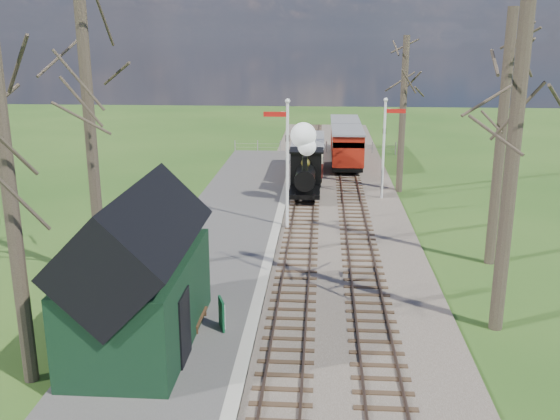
# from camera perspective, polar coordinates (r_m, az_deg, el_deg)

# --- Properties ---
(distant_hills) EXTENTS (114.40, 48.00, 22.02)m
(distant_hills) POSITION_cam_1_polar(r_m,az_deg,el_deg) (80.86, 4.10, -2.52)
(distant_hills) COLOR #385B23
(distant_hills) RESTS_ON ground
(ballast_bed) EXTENTS (8.00, 60.00, 0.10)m
(ballast_bed) POSITION_cam_1_polar(r_m,az_deg,el_deg) (35.60, 4.44, 1.12)
(ballast_bed) COLOR brown
(ballast_bed) RESTS_ON ground
(track_near) EXTENTS (1.60, 60.00, 0.15)m
(track_near) POSITION_cam_1_polar(r_m,az_deg,el_deg) (35.60, 2.34, 1.23)
(track_near) COLOR brown
(track_near) RESTS_ON ground
(track_far) EXTENTS (1.60, 60.00, 0.15)m
(track_far) POSITION_cam_1_polar(r_m,az_deg,el_deg) (35.63, 6.53, 1.16)
(track_far) COLOR brown
(track_far) RESTS_ON ground
(platform) EXTENTS (5.00, 44.00, 0.20)m
(platform) POSITION_cam_1_polar(r_m,az_deg,el_deg) (28.26, -5.26, -2.68)
(platform) COLOR #474442
(platform) RESTS_ON ground
(coping_strip) EXTENTS (0.40, 44.00, 0.21)m
(coping_strip) POSITION_cam_1_polar(r_m,az_deg,el_deg) (27.99, -0.60, -2.78)
(coping_strip) COLOR #B2AD9E
(coping_strip) RESTS_ON ground
(station_shed) EXTENTS (3.25, 6.30, 4.78)m
(station_shed) POSITION_cam_1_polar(r_m,az_deg,el_deg) (18.53, -12.77, -5.93)
(station_shed) COLOR black
(station_shed) RESTS_ON platform
(semaphore_near) EXTENTS (1.22, 0.24, 6.22)m
(semaphore_near) POSITION_cam_1_polar(r_m,az_deg,el_deg) (29.02, 0.55, 5.06)
(semaphore_near) COLOR silver
(semaphore_near) RESTS_ON ground
(semaphore_far) EXTENTS (1.22, 0.24, 5.72)m
(semaphore_far) POSITION_cam_1_polar(r_m,az_deg,el_deg) (35.09, 9.60, 6.24)
(semaphore_far) COLOR silver
(semaphore_far) RESTS_ON ground
(bare_trees) EXTENTS (15.51, 22.39, 12.00)m
(bare_trees) POSITION_cam_1_polar(r_m,az_deg,el_deg) (22.88, 4.96, 6.16)
(bare_trees) COLOR #382D23
(bare_trees) RESTS_ON ground
(fence_line) EXTENTS (12.60, 0.08, 1.00)m
(fence_line) POSITION_cam_1_polar(r_m,az_deg,el_deg) (49.20, 3.19, 5.79)
(fence_line) COLOR slate
(fence_line) RESTS_ON ground
(locomotive) EXTENTS (1.75, 4.09, 4.38)m
(locomotive) POSITION_cam_1_polar(r_m,az_deg,el_deg) (34.74, 2.34, 4.13)
(locomotive) COLOR black
(locomotive) RESTS_ON ground
(coach) EXTENTS (2.05, 7.01, 2.15)m
(coach) POSITION_cam_1_polar(r_m,az_deg,el_deg) (40.79, 2.60, 5.08)
(coach) COLOR black
(coach) RESTS_ON ground
(red_carriage_a) EXTENTS (2.16, 5.36, 2.28)m
(red_carriage_a) POSITION_cam_1_polar(r_m,az_deg,el_deg) (43.11, 6.16, 5.69)
(red_carriage_a) COLOR black
(red_carriage_a) RESTS_ON ground
(red_carriage_b) EXTENTS (2.16, 5.36, 2.28)m
(red_carriage_b) POSITION_cam_1_polar(r_m,az_deg,el_deg) (48.53, 5.93, 6.81)
(red_carriage_b) COLOR black
(red_carriage_b) RESTS_ON ground
(sign_board) EXTENTS (0.30, 0.65, 0.98)m
(sign_board) POSITION_cam_1_polar(r_m,az_deg,el_deg) (19.56, -5.35, -9.43)
(sign_board) COLOR #0D3F22
(sign_board) RESTS_ON platform
(bench) EXTENTS (0.46, 1.51, 0.86)m
(bench) POSITION_cam_1_polar(r_m,az_deg,el_deg) (19.97, -7.99, -9.25)
(bench) COLOR #432A18
(bench) RESTS_ON platform
(person) EXTENTS (0.35, 0.52, 1.39)m
(person) POSITION_cam_1_polar(r_m,az_deg,el_deg) (17.60, -10.35, -11.90)
(person) COLOR black
(person) RESTS_ON platform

